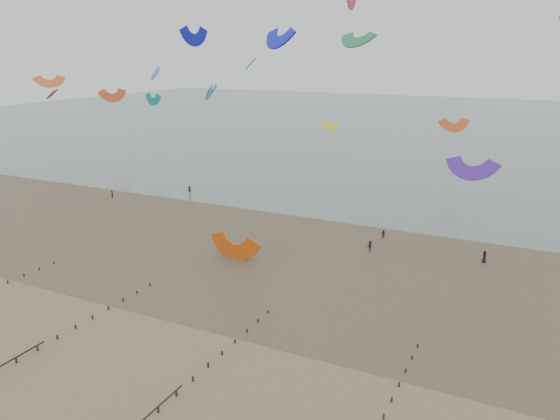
{
  "coord_description": "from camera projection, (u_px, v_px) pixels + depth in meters",
  "views": [
    {
      "loc": [
        31.63,
        -41.07,
        30.59
      ],
      "look_at": [
        -2.28,
        28.0,
        8.0
      ],
      "focal_mm": 35.0,
      "sensor_mm": 36.0,
      "label": 1
    }
  ],
  "objects": [
    {
      "name": "kitesurfers",
      "position": [
        456.0,
        239.0,
        89.35
      ],
      "size": [
        85.69,
        19.02,
        1.86
      ],
      "color": "black",
      "rests_on": "ground"
    },
    {
      "name": "ground",
      "position": [
        182.0,
        353.0,
        57.37
      ],
      "size": [
        500.0,
        500.0,
        0.0
      ],
      "primitive_type": "plane",
      "color": "brown",
      "rests_on": "ground"
    },
    {
      "name": "kites_airborne",
      "position": [
        329.0,
        87.0,
        137.16
      ],
      "size": [
        236.13,
        118.18,
        44.65
      ],
      "color": "#038087",
      "rests_on": "ground"
    },
    {
      "name": "kitesurfer_lead",
      "position": [
        112.0,
        194.0,
        117.09
      ],
      "size": [
        0.77,
        0.71,
        1.76
      ],
      "primitive_type": "imported",
      "rotation": [
        0.0,
        0.0,
        2.53
      ],
      "color": "black",
      "rests_on": "ground"
    },
    {
      "name": "sea_and_shore",
      "position": [
        287.0,
        246.0,
        88.72
      ],
      "size": [
        500.0,
        665.0,
        0.03
      ],
      "color": "#475654",
      "rests_on": "ground"
    },
    {
      "name": "grounded_kite",
      "position": [
        235.0,
        258.0,
        83.54
      ],
      "size": [
        8.3,
        6.81,
        4.22
      ],
      "primitive_type": null,
      "rotation": [
        1.54,
        0.0,
        -0.11
      ],
      "color": "#D54D0D",
      "rests_on": "ground"
    }
  ]
}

